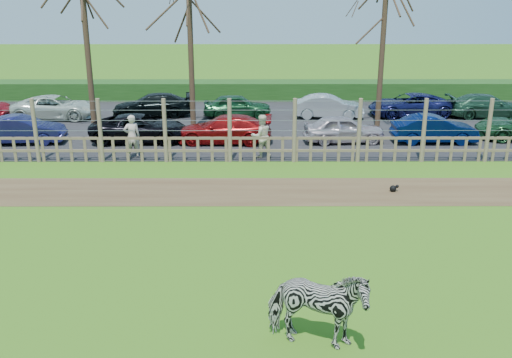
{
  "coord_description": "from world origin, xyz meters",
  "views": [
    {
      "loc": [
        0.96,
        -13.45,
        6.38
      ],
      "look_at": [
        1.0,
        2.5,
        1.1
      ],
      "focal_mm": 40.0,
      "sensor_mm": 36.0,
      "label": 1
    }
  ],
  "objects_px": {
    "car_5": "(434,129)",
    "car_13": "(487,106)",
    "tree_left": "(84,9)",
    "visitor_b": "(261,136)",
    "car_2": "(140,128)",
    "car_8": "(56,107)",
    "crow": "(394,188)",
    "car_4": "(344,129)",
    "tree_right": "(385,17)",
    "zebra": "(317,308)",
    "car_9": "(152,105)",
    "car_10": "(237,106)",
    "tree_mid": "(190,26)",
    "car_1": "(22,130)",
    "car_3": "(224,129)",
    "visitor_a": "(132,136)",
    "car_11": "(328,107)",
    "car_12": "(410,105)"
  },
  "relations": [
    {
      "from": "car_5",
      "to": "car_13",
      "type": "distance_m",
      "value": 6.83
    },
    {
      "from": "tree_left",
      "to": "visitor_b",
      "type": "distance_m",
      "value": 9.88
    },
    {
      "from": "car_2",
      "to": "car_13",
      "type": "xyz_separation_m",
      "value": [
        17.23,
        5.02,
        0.0
      ]
    },
    {
      "from": "car_8",
      "to": "crow",
      "type": "bearing_deg",
      "value": -126.16
    },
    {
      "from": "car_8",
      "to": "car_4",
      "type": "bearing_deg",
      "value": -108.11
    },
    {
      "from": "visitor_b",
      "to": "car_4",
      "type": "relative_size",
      "value": 0.49
    },
    {
      "from": "tree_right",
      "to": "zebra",
      "type": "bearing_deg",
      "value": -105.03
    },
    {
      "from": "car_9",
      "to": "car_10",
      "type": "relative_size",
      "value": 1.17
    },
    {
      "from": "car_10",
      "to": "car_13",
      "type": "relative_size",
      "value": 0.85
    },
    {
      "from": "tree_mid",
      "to": "car_1",
      "type": "xyz_separation_m",
      "value": [
        -7.16,
        -2.79,
        -4.23
      ]
    },
    {
      "from": "car_1",
      "to": "car_5",
      "type": "bearing_deg",
      "value": -94.84
    },
    {
      "from": "tree_mid",
      "to": "car_3",
      "type": "relative_size",
      "value": 1.65
    },
    {
      "from": "car_13",
      "to": "tree_mid",
      "type": "bearing_deg",
      "value": 99.8
    },
    {
      "from": "visitor_a",
      "to": "car_2",
      "type": "xyz_separation_m",
      "value": [
        -0.18,
        2.54,
        -0.26
      ]
    },
    {
      "from": "car_8",
      "to": "car_9",
      "type": "xyz_separation_m",
      "value": [
        4.92,
        0.53,
        0.0
      ]
    },
    {
      "from": "zebra",
      "to": "car_2",
      "type": "relative_size",
      "value": 0.45
    },
    {
      "from": "car_8",
      "to": "car_13",
      "type": "distance_m",
      "value": 22.51
    },
    {
      "from": "car_8",
      "to": "tree_mid",
      "type": "bearing_deg",
      "value": -106.27
    },
    {
      "from": "tree_left",
      "to": "car_8",
      "type": "xyz_separation_m",
      "value": [
        -2.86,
        3.28,
        -4.98
      ]
    },
    {
      "from": "visitor_b",
      "to": "car_1",
      "type": "xyz_separation_m",
      "value": [
        -10.39,
        2.19,
        -0.26
      ]
    },
    {
      "from": "tree_left",
      "to": "tree_right",
      "type": "distance_m",
      "value": 13.59
    },
    {
      "from": "visitor_b",
      "to": "zebra",
      "type": "bearing_deg",
      "value": 74.73
    },
    {
      "from": "visitor_a",
      "to": "visitor_b",
      "type": "height_order",
      "value": "same"
    },
    {
      "from": "car_9",
      "to": "car_1",
      "type": "bearing_deg",
      "value": -46.53
    },
    {
      "from": "car_8",
      "to": "car_11",
      "type": "height_order",
      "value": "same"
    },
    {
      "from": "car_3",
      "to": "car_12",
      "type": "bearing_deg",
      "value": 122.52
    },
    {
      "from": "car_1",
      "to": "car_12",
      "type": "bearing_deg",
      "value": -77.99
    },
    {
      "from": "car_3",
      "to": "car_9",
      "type": "relative_size",
      "value": 1.0
    },
    {
      "from": "car_2",
      "to": "car_4",
      "type": "xyz_separation_m",
      "value": [
        8.93,
        -0.17,
        0.0
      ]
    },
    {
      "from": "visitor_b",
      "to": "car_4",
      "type": "height_order",
      "value": "visitor_b"
    },
    {
      "from": "car_1",
      "to": "car_3",
      "type": "relative_size",
      "value": 0.88
    },
    {
      "from": "tree_right",
      "to": "car_3",
      "type": "height_order",
      "value": "tree_right"
    },
    {
      "from": "crow",
      "to": "car_9",
      "type": "xyz_separation_m",
      "value": [
        -10.03,
        11.85,
        0.52
      ]
    },
    {
      "from": "car_2",
      "to": "car_12",
      "type": "distance_m",
      "value": 14.28
    },
    {
      "from": "tree_left",
      "to": "car_13",
      "type": "distance_m",
      "value": 20.59
    },
    {
      "from": "car_5",
      "to": "car_11",
      "type": "height_order",
      "value": "same"
    },
    {
      "from": "car_8",
      "to": "car_12",
      "type": "distance_m",
      "value": 18.54
    },
    {
      "from": "car_3",
      "to": "car_5",
      "type": "distance_m",
      "value": 9.17
    },
    {
      "from": "car_9",
      "to": "car_2",
      "type": "bearing_deg",
      "value": -2.44
    },
    {
      "from": "tree_mid",
      "to": "tree_right",
      "type": "distance_m",
      "value": 9.02
    },
    {
      "from": "crow",
      "to": "car_11",
      "type": "xyz_separation_m",
      "value": [
        -0.79,
        11.45,
        0.52
      ]
    },
    {
      "from": "crow",
      "to": "car_3",
      "type": "height_order",
      "value": "car_3"
    },
    {
      "from": "car_3",
      "to": "car_8",
      "type": "xyz_separation_m",
      "value": [
        -8.99,
        4.97,
        0.0
      ]
    },
    {
      "from": "tree_mid",
      "to": "visitor_a",
      "type": "relative_size",
      "value": 3.96
    },
    {
      "from": "car_4",
      "to": "car_5",
      "type": "xyz_separation_m",
      "value": [
        3.94,
        -0.07,
        0.0
      ]
    },
    {
      "from": "tree_mid",
      "to": "car_13",
      "type": "distance_m",
      "value": 15.94
    },
    {
      "from": "tree_mid",
      "to": "car_10",
      "type": "bearing_deg",
      "value": 52.05
    },
    {
      "from": "tree_right",
      "to": "visitor_a",
      "type": "bearing_deg",
      "value": -153.21
    },
    {
      "from": "car_3",
      "to": "car_10",
      "type": "height_order",
      "value": "same"
    },
    {
      "from": "tree_left",
      "to": "car_8",
      "type": "height_order",
      "value": "tree_left"
    }
  ]
}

